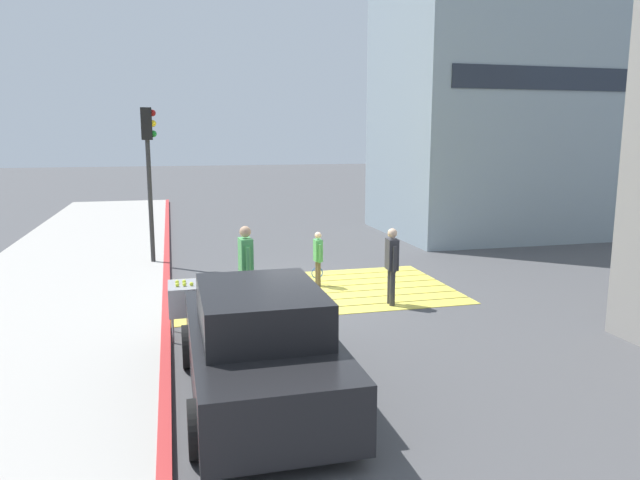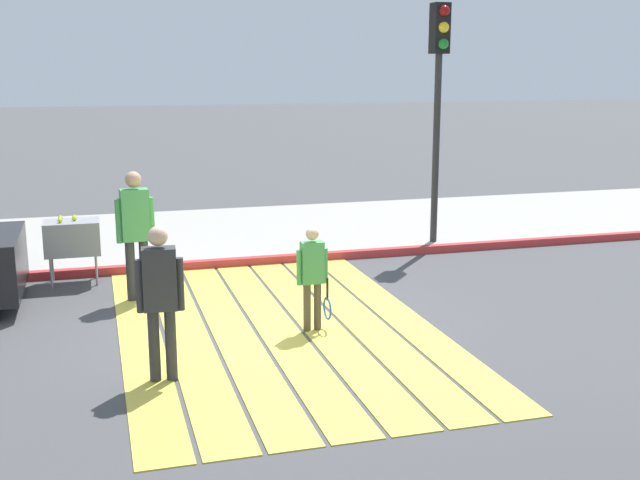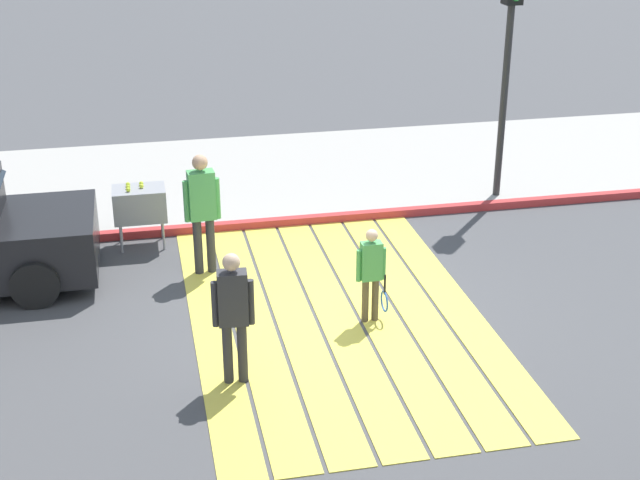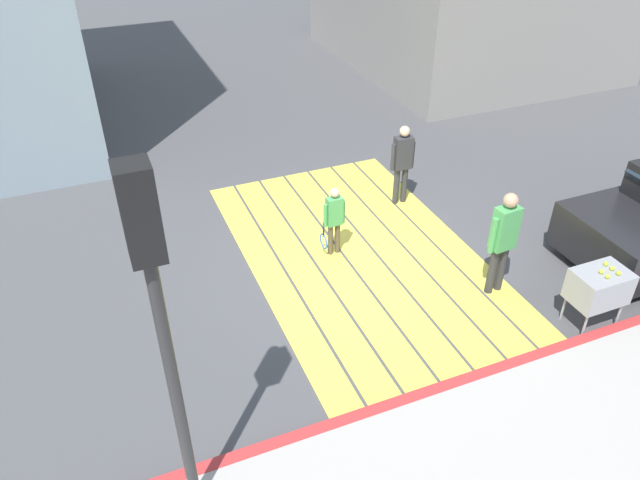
% 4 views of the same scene
% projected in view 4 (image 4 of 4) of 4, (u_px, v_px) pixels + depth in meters
% --- Properties ---
extents(ground_plane, '(120.00, 120.00, 0.00)m').
position_uv_depth(ground_plane, '(360.00, 255.00, 10.67)').
color(ground_plane, '#4C4C4F').
extents(crosswalk_stripes, '(6.40, 3.80, 0.01)m').
position_uv_depth(crosswalk_stripes, '(360.00, 254.00, 10.67)').
color(crosswalk_stripes, '#EAD64C').
rests_on(crosswalk_stripes, ground).
extents(curb_painted, '(0.16, 40.00, 0.13)m').
position_uv_depth(curb_painted, '(464.00, 382.00, 8.16)').
color(curb_painted, '#BC3333').
rests_on(curb_painted, ground).
extents(traffic_light_corner, '(0.39, 0.28, 4.24)m').
position_uv_depth(traffic_light_corner, '(155.00, 292.00, 5.05)').
color(traffic_light_corner, '#2D2D2D').
rests_on(traffic_light_corner, ground).
extents(tennis_ball_cart, '(0.56, 0.80, 1.02)m').
position_uv_depth(tennis_ball_cart, '(599.00, 286.00, 8.83)').
color(tennis_ball_cart, '#99999E').
rests_on(tennis_ball_cart, ground).
extents(pedestrian_adult_lead, '(0.23, 0.48, 1.63)m').
position_uv_depth(pedestrian_adult_lead, '(402.00, 159.00, 11.61)').
color(pedestrian_adult_lead, '#333338').
rests_on(pedestrian_adult_lead, ground).
extents(pedestrian_adult_trailing, '(0.26, 0.52, 1.81)m').
position_uv_depth(pedestrian_adult_trailing, '(503.00, 237.00, 9.26)').
color(pedestrian_adult_trailing, '#333338').
rests_on(pedestrian_adult_trailing, ground).
extents(pedestrian_child_with_racket, '(0.28, 0.40, 1.30)m').
position_uv_depth(pedestrian_child_with_racket, '(334.00, 218.00, 10.29)').
color(pedestrian_child_with_racket, brown).
rests_on(pedestrian_child_with_racket, ground).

